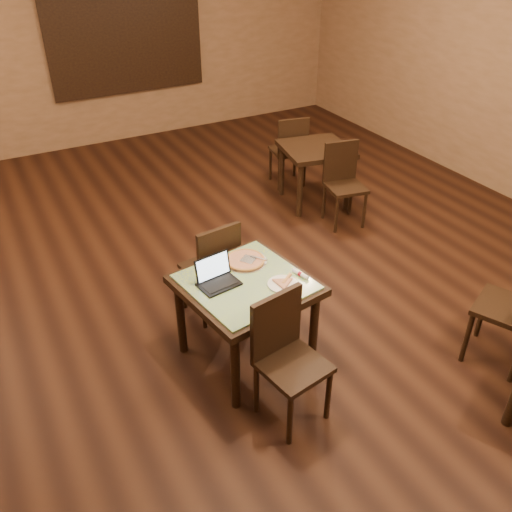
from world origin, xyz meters
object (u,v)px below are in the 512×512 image
tiled_table (246,292)px  other_table_a_chair_far (290,148)px  chair_main_far (214,266)px  pizza_pan (245,261)px  laptop (216,276)px  other_table_a (315,156)px  chair_main_near (285,351)px  other_table_a_chair_near (343,179)px

tiled_table → other_table_a_chair_far: bearing=43.7°
chair_main_far → pizza_pan: (0.11, -0.38, 0.23)m
laptop → other_table_a: size_ratio=0.35×
chair_main_near → laptop: 0.78m
other_table_a_chair_near → pizza_pan: bearing=-135.3°
tiled_table → chair_main_far: bearing=80.3°
laptop → other_table_a_chair_near: (2.27, 1.44, -0.28)m
tiled_table → other_table_a_chair_near: other_table_a_chair_near is taller
laptop → other_table_a: 3.02m
other_table_a → chair_main_near: bearing=-116.4°
other_table_a → chair_main_far: bearing=-133.2°
chair_main_far → other_table_a: size_ratio=1.05×
other_table_a_chair_far → pizza_pan: bearing=62.4°
chair_main_near → tiled_table: bearing=78.9°
tiled_table → chair_main_near: size_ratio=1.07×
tiled_table → other_table_a_chair_far: 3.34m
chair_main_far → other_table_a_chair_near: size_ratio=1.01×
pizza_pan → other_table_a_chair_near: size_ratio=0.37×
tiled_table → other_table_a: size_ratio=1.15×
laptop → other_table_a_chair_far: bearing=40.8°
chair_main_near → laptop: bearing=94.8°
pizza_pan → other_table_a: 2.68m
laptop → chair_main_near: bearing=-83.3°
chair_main_near → pizza_pan: bearing=71.3°
chair_main_far → pizza_pan: bearing=99.0°
other_table_a → other_table_a_chair_far: other_table_a_chair_far is taller
tiled_table → pizza_pan: size_ratio=3.01×
chair_main_far → other_table_a_chair_near: bearing=-163.0°
other_table_a → other_table_a_chair_far: bearing=102.6°
chair_main_far → other_table_a_chair_near: 2.26m
laptop → other_table_a_chair_near: bearing=24.6°
tiled_table → laptop: laptop is taller
chair_main_near → other_table_a: (2.07, 2.71, 0.05)m
other_table_a → other_table_a_chair_near: bearing=-77.4°
other_table_a_chair_far → other_table_a_chair_near: bearing=102.6°
chair_main_far → other_table_a_chair_far: bearing=-142.2°
pizza_pan → chair_main_near: bearing=-98.9°
tiled_table → other_table_a_chair_near: size_ratio=1.11×
chair_main_near → other_table_a_chair_far: chair_main_near is taller
pizza_pan → other_table_a: (1.93, 1.85, -0.16)m
pizza_pan → other_table_a: pizza_pan is taller
other_table_a → other_table_a_chair_near: size_ratio=0.97×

